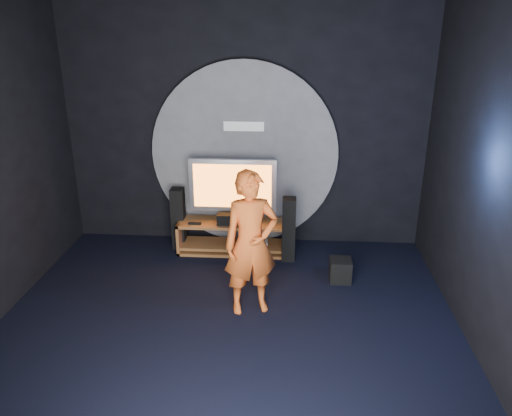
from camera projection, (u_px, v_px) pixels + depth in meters
The scene contains 13 objects.
floor at pixel (224, 338), 5.16m from camera, with size 5.00×5.00×0.00m, color black.
back_wall at pixel (245, 122), 6.86m from camera, with size 5.00×0.04×3.50m, color black.
front_wall at pixel (142, 346), 2.20m from camera, with size 5.00×0.04×3.50m, color black.
right_wall at pixel (502, 183), 4.37m from camera, with size 0.04×5.00×3.50m, color black.
wall_disc_panel at pixel (244, 155), 6.97m from camera, with size 2.60×0.11×2.60m.
media_console at pixel (233, 239), 7.01m from camera, with size 1.52×0.45×0.45m.
tv at pixel (233, 187), 6.80m from camera, with size 1.19×0.22×0.88m.
center_speaker at pixel (232, 219), 6.80m from camera, with size 0.40×0.15×0.15m, color black.
remote at pixel (195, 223), 6.83m from camera, with size 0.18×0.05×0.02m, color black.
tower_speaker_left at pixel (178, 219), 7.04m from camera, with size 0.18×0.20×0.89m, color black.
tower_speaker_right at pixel (289, 229), 6.69m from camera, with size 0.18×0.20×0.89m, color black.
subwoofer at pixel (340, 270), 6.24m from camera, with size 0.26×0.26×0.29m, color black.
player at pixel (251, 244), 5.39m from camera, with size 0.60×0.39×1.63m, color #C9501B.
Camera 1 is at (0.63, -4.30, 3.11)m, focal length 35.00 mm.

